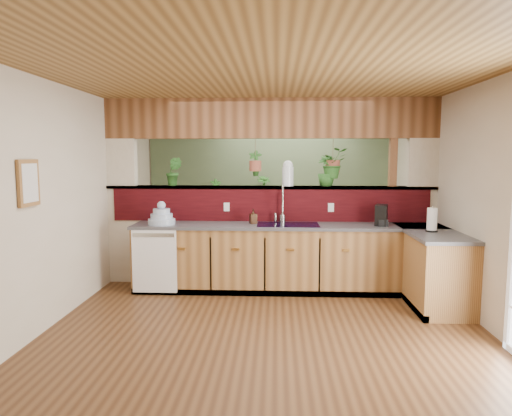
{
  "coord_description": "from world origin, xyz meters",
  "views": [
    {
      "loc": [
        0.1,
        -5.05,
        1.8
      ],
      "look_at": [
        -0.16,
        0.7,
        1.15
      ],
      "focal_mm": 32.0,
      "sensor_mm": 36.0,
      "label": 1
    }
  ],
  "objects_px": {
    "faucet": "(282,203)",
    "soap_dispenser": "(253,216)",
    "coffee_maker": "(381,216)",
    "paper_towel": "(432,220)",
    "glass_jar": "(288,173)",
    "dish_stack": "(162,217)",
    "shelving_console": "(248,227)"
  },
  "relations": [
    {
      "from": "soap_dispenser",
      "to": "glass_jar",
      "type": "xyz_separation_m",
      "value": [
        0.47,
        0.32,
        0.57
      ]
    },
    {
      "from": "coffee_maker",
      "to": "soap_dispenser",
      "type": "bearing_deg",
      "value": -164.64
    },
    {
      "from": "coffee_maker",
      "to": "dish_stack",
      "type": "bearing_deg",
      "value": -160.88
    },
    {
      "from": "faucet",
      "to": "coffee_maker",
      "type": "relative_size",
      "value": 1.88
    },
    {
      "from": "soap_dispenser",
      "to": "coffee_maker",
      "type": "relative_size",
      "value": 0.72
    },
    {
      "from": "paper_towel",
      "to": "shelving_console",
      "type": "distance_m",
      "value": 3.71
    },
    {
      "from": "faucet",
      "to": "paper_towel",
      "type": "bearing_deg",
      "value": -20.03
    },
    {
      "from": "paper_towel",
      "to": "glass_jar",
      "type": "relative_size",
      "value": 0.86
    },
    {
      "from": "faucet",
      "to": "coffee_maker",
      "type": "height_order",
      "value": "faucet"
    },
    {
      "from": "glass_jar",
      "to": "dish_stack",
      "type": "bearing_deg",
      "value": -164.8
    },
    {
      "from": "shelving_console",
      "to": "paper_towel",
      "type": "bearing_deg",
      "value": -48.56
    },
    {
      "from": "coffee_maker",
      "to": "shelving_console",
      "type": "height_order",
      "value": "coffee_maker"
    },
    {
      "from": "paper_towel",
      "to": "glass_jar",
      "type": "height_order",
      "value": "glass_jar"
    },
    {
      "from": "soap_dispenser",
      "to": "paper_towel",
      "type": "relative_size",
      "value": 0.64
    },
    {
      "from": "faucet",
      "to": "shelving_console",
      "type": "bearing_deg",
      "value": 105.74
    },
    {
      "from": "glass_jar",
      "to": "shelving_console",
      "type": "xyz_separation_m",
      "value": [
        -0.68,
        1.9,
        -1.07
      ]
    },
    {
      "from": "dish_stack",
      "to": "soap_dispenser",
      "type": "distance_m",
      "value": 1.22
    },
    {
      "from": "faucet",
      "to": "glass_jar",
      "type": "distance_m",
      "value": 0.46
    },
    {
      "from": "faucet",
      "to": "shelving_console",
      "type": "xyz_separation_m",
      "value": [
        -0.6,
        2.12,
        -0.68
      ]
    },
    {
      "from": "faucet",
      "to": "soap_dispenser",
      "type": "xyz_separation_m",
      "value": [
        -0.39,
        -0.1,
        -0.18
      ]
    },
    {
      "from": "dish_stack",
      "to": "glass_jar",
      "type": "height_order",
      "value": "glass_jar"
    },
    {
      "from": "shelving_console",
      "to": "faucet",
      "type": "bearing_deg",
      "value": -73.56
    },
    {
      "from": "faucet",
      "to": "soap_dispenser",
      "type": "distance_m",
      "value": 0.44
    },
    {
      "from": "faucet",
      "to": "dish_stack",
      "type": "relative_size",
      "value": 1.44
    },
    {
      "from": "coffee_maker",
      "to": "glass_jar",
      "type": "distance_m",
      "value": 1.4
    },
    {
      "from": "dish_stack",
      "to": "coffee_maker",
      "type": "distance_m",
      "value": 2.91
    },
    {
      "from": "glass_jar",
      "to": "shelving_console",
      "type": "height_order",
      "value": "glass_jar"
    },
    {
      "from": "shelving_console",
      "to": "dish_stack",
      "type": "bearing_deg",
      "value": -112.43
    },
    {
      "from": "soap_dispenser",
      "to": "faucet",
      "type": "bearing_deg",
      "value": 14.42
    },
    {
      "from": "faucet",
      "to": "soap_dispenser",
      "type": "relative_size",
      "value": 2.62
    },
    {
      "from": "paper_towel",
      "to": "glass_jar",
      "type": "distance_m",
      "value": 2.0
    },
    {
      "from": "faucet",
      "to": "dish_stack",
      "type": "distance_m",
      "value": 1.63
    }
  ]
}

